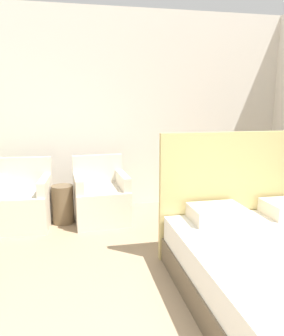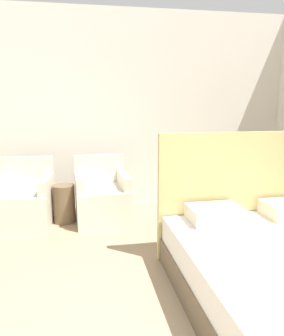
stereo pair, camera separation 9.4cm
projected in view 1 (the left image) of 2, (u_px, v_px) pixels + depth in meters
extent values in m
cube|color=silver|center=(96.00, 111.00, 4.81)|extent=(10.00, 0.06, 2.90)
cube|color=tan|center=(242.00, 194.00, 3.41)|extent=(1.78, 0.06, 1.30)
cube|color=beige|center=(217.00, 213.00, 3.11)|extent=(0.50, 0.37, 0.14)
cube|color=beige|center=(22.00, 210.00, 4.20)|extent=(0.74, 0.74, 0.46)
cube|color=beige|center=(25.00, 172.00, 4.42)|extent=(0.69, 0.10, 0.40)
cube|color=beige|center=(45.00, 185.00, 4.17)|extent=(0.14, 0.63, 0.18)
cube|color=beige|center=(101.00, 205.00, 4.39)|extent=(0.73, 0.74, 0.46)
cube|color=beige|center=(98.00, 169.00, 4.61)|extent=(0.69, 0.10, 0.40)
cube|color=beige|center=(78.00, 183.00, 4.26)|extent=(0.14, 0.63, 0.18)
cube|color=beige|center=(123.00, 180.00, 4.40)|extent=(0.14, 0.63, 0.18)
cylinder|color=brown|center=(63.00, 204.00, 4.34)|extent=(0.28, 0.28, 0.51)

